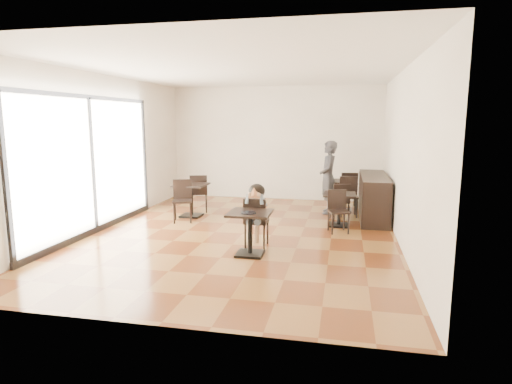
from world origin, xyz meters
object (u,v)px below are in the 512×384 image
(chair_left_b, at_px, (182,201))
(chair_back_a, at_px, (349,190))
(cafe_table_mid, at_px, (339,210))
(adult_patron, at_px, (328,177))
(child_chair, at_px, (257,222))
(child_table, at_px, (250,234))
(chair_mid_a, at_px, (339,202))
(chair_mid_b, at_px, (339,212))
(chair_left_a, at_px, (199,193))
(cafe_table_back, at_px, (342,196))
(chair_back_b, at_px, (349,197))
(child, at_px, (257,215))
(cafe_table_left, at_px, (191,200))

(chair_left_b, height_order, chair_back_a, chair_left_b)
(cafe_table_mid, bearing_deg, chair_back_a, 84.38)
(adult_patron, height_order, cafe_table_mid, adult_patron)
(child_chair, xyz_separation_m, cafe_table_mid, (1.44, 1.81, -0.09))
(child_table, relative_size, chair_mid_a, 0.87)
(child_table, xyz_separation_m, adult_patron, (1.14, 3.62, 0.51))
(child_chair, bearing_deg, cafe_table_mid, -128.50)
(chair_mid_b, xyz_separation_m, chair_back_a, (0.21, 2.67, 0.04))
(child_chair, bearing_deg, chair_back_a, -112.76)
(child_table, height_order, chair_left_a, chair_left_a)
(child_chair, height_order, chair_left_b, chair_left_b)
(cafe_table_back, xyz_separation_m, chair_mid_b, (-0.05, -2.12, 0.04))
(chair_back_b, bearing_deg, adult_patron, 148.85)
(child_table, height_order, child_chair, child_chair)
(child, bearing_deg, chair_left_b, 143.34)
(chair_left_a, bearing_deg, cafe_table_back, 174.36)
(cafe_table_left, distance_m, cafe_table_back, 3.74)
(child_chair, relative_size, chair_mid_a, 1.05)
(child_table, relative_size, cafe_table_left, 0.96)
(child_table, bearing_deg, chair_left_b, 134.46)
(child, height_order, chair_left_b, child)
(chair_left_b, bearing_deg, chair_mid_a, -4.13)
(child_chair, height_order, chair_back_a, chair_back_a)
(cafe_table_mid, relative_size, cafe_table_back, 0.92)
(child_table, relative_size, child_chair, 0.83)
(child_chair, bearing_deg, chair_mid_b, -138.83)
(chair_back_b, bearing_deg, cafe_table_left, -172.59)
(chair_mid_a, height_order, chair_mid_b, same)
(cafe_table_left, bearing_deg, chair_left_a, 90.00)
(child_table, height_order, chair_mid_b, chair_mid_b)
(child, xyz_separation_m, cafe_table_mid, (1.44, 1.81, -0.21))
(child, distance_m, chair_back_a, 4.26)
(child_chair, xyz_separation_m, cafe_table_back, (1.49, 3.37, -0.06))
(chair_mid_a, bearing_deg, child_chair, 42.73)
(child_table, bearing_deg, cafe_table_left, 127.70)
(chair_back_a, bearing_deg, child_table, 65.09)
(child_table, height_order, chair_back_b, chair_back_b)
(adult_patron, height_order, chair_back_b, adult_patron)
(chair_back_b, bearing_deg, chair_mid_b, -102.29)
(cafe_table_left, height_order, cafe_table_back, cafe_table_left)
(chair_mid_a, relative_size, chair_mid_b, 1.00)
(cafe_table_mid, height_order, chair_mid_a, chair_mid_a)
(chair_mid_a, relative_size, chair_left_b, 0.92)
(chair_left_a, bearing_deg, cafe_table_left, 71.71)
(child_chair, bearing_deg, chair_mid_a, -121.38)
(chair_back_b, bearing_deg, cafe_table_back, 101.18)
(child_table, bearing_deg, cafe_table_mid, 58.62)
(adult_patron, bearing_deg, child, -25.12)
(child_chair, bearing_deg, chair_left_a, -52.30)
(cafe_table_back, bearing_deg, child, -113.83)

